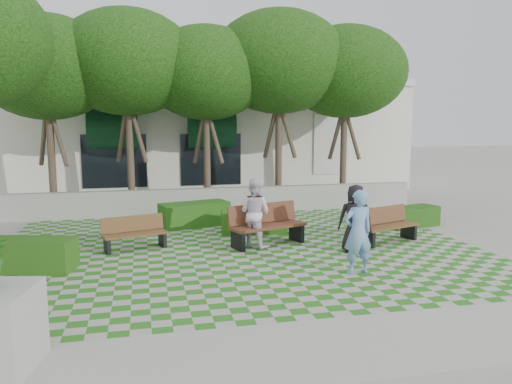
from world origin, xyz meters
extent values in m
plane|color=gray|center=(0.00, 0.00, 0.00)|extent=(90.00, 90.00, 0.00)
plane|color=#2B721E|center=(0.00, 1.00, 0.01)|extent=(12.00, 12.00, 0.00)
cube|color=#9E9B93|center=(0.00, -4.70, 0.01)|extent=(16.00, 2.00, 0.01)
cube|color=#9E9B93|center=(0.00, 6.20, 0.45)|extent=(15.00, 0.36, 0.90)
cube|color=#56361D|center=(4.02, 0.86, 0.45)|extent=(1.87, 1.12, 0.06)
cube|color=#56361D|center=(3.93, 1.10, 0.72)|extent=(1.73, 0.72, 0.45)
cube|color=black|center=(3.27, 0.59, 0.22)|extent=(0.26, 0.50, 0.44)
cube|color=black|center=(4.77, 1.13, 0.22)|extent=(0.26, 0.50, 0.44)
cube|color=#522B1C|center=(0.78, 1.29, 0.51)|extent=(2.15, 1.24, 0.07)
cube|color=#522B1C|center=(0.69, 1.58, 0.82)|extent=(2.00, 0.78, 0.52)
cube|color=black|center=(-0.08, 1.01, 0.25)|extent=(0.29, 0.58, 0.50)
cube|color=black|center=(1.65, 1.58, 0.25)|extent=(0.29, 0.58, 0.50)
cube|color=brown|center=(-2.62, 1.62, 0.40)|extent=(1.67, 0.92, 0.05)
cube|color=brown|center=(-2.69, 1.84, 0.64)|extent=(1.57, 0.56, 0.40)
cube|color=black|center=(-3.30, 1.42, 0.20)|extent=(0.21, 0.45, 0.39)
cube|color=black|center=(-1.94, 1.82, 0.20)|extent=(0.21, 0.45, 0.39)
cube|color=#1C4512|center=(5.70, 2.57, 0.31)|extent=(1.89, 1.17, 0.62)
cube|color=#235015|center=(0.74, 2.85, 0.33)|extent=(1.96, 0.99, 0.66)
cube|color=#204F15|center=(-0.86, 4.17, 0.37)|extent=(2.25, 1.36, 0.74)
cube|color=#204B14|center=(-4.91, 0.31, 0.35)|extent=(2.14, 1.27, 0.70)
imported|color=#7199CE|center=(2.03, -1.51, 0.91)|extent=(0.70, 0.50, 1.82)
imported|color=black|center=(2.71, 0.13, 0.85)|extent=(0.97, 0.80, 1.71)
imported|color=white|center=(0.40, 1.23, 0.90)|extent=(1.10, 1.10, 1.80)
cylinder|color=#47382B|center=(-5.50, 7.60, 1.82)|extent=(0.26, 0.26, 3.64)
ellipsoid|color=#1E4C11|center=(-5.50, 7.60, 5.07)|extent=(4.80, 4.80, 3.60)
cylinder|color=#47382B|center=(-2.80, 7.60, 1.90)|extent=(0.26, 0.26, 3.81)
ellipsoid|color=#1E4C11|center=(-2.80, 7.60, 5.30)|extent=(5.00, 5.00, 3.75)
cylinder|color=#47382B|center=(0.00, 7.60, 1.79)|extent=(0.26, 0.26, 3.58)
ellipsoid|color=#1E4C11|center=(0.00, 7.60, 4.99)|extent=(4.60, 4.60, 3.45)
cylinder|color=#47382B|center=(2.80, 7.60, 1.96)|extent=(0.26, 0.26, 3.92)
ellipsoid|color=#1E4C11|center=(2.80, 7.60, 5.46)|extent=(5.20, 5.20, 3.90)
cylinder|color=#47382B|center=(5.50, 7.60, 1.85)|extent=(0.26, 0.26, 3.70)
ellipsoid|color=#1E4C11|center=(5.50, 7.60, 5.15)|extent=(4.80, 4.80, 3.60)
cube|color=white|center=(1.00, 14.20, 2.50)|extent=(18.00, 8.00, 5.00)
cube|color=white|center=(1.00, 10.20, 5.00)|extent=(18.00, 0.30, 0.30)
cube|color=black|center=(6.00, 10.18, 2.20)|extent=(1.40, 0.10, 2.40)
cylinder|color=#103E20|center=(-3.50, 10.18, 3.00)|extent=(3.00, 1.80, 1.80)
cube|color=black|center=(-3.50, 10.18, 1.60)|extent=(2.60, 0.08, 2.20)
cylinder|color=#103E20|center=(0.50, 10.18, 3.00)|extent=(3.00, 1.80, 1.80)
cube|color=black|center=(0.50, 10.18, 1.60)|extent=(2.60, 0.08, 2.20)
camera|label=1|loc=(-2.40, -11.12, 3.26)|focal=35.00mm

